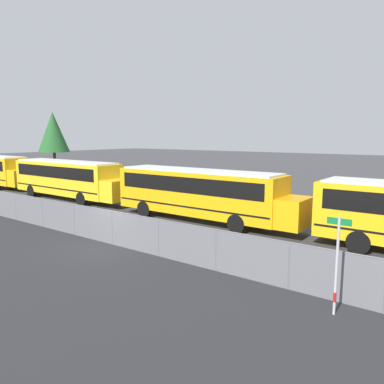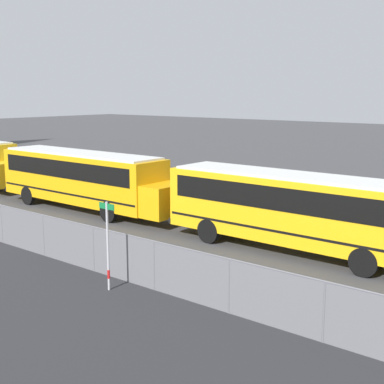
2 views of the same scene
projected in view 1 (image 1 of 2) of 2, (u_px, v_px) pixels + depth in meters
ground_plane at (113, 245)px, 18.46m from camera, size 200.00×200.00×0.00m
fence at (112, 227)px, 18.32m from camera, size 78.80×0.07×1.72m
school_bus_1 at (68, 177)px, 31.03m from camera, size 12.68×2.51×3.25m
school_bus_2 at (201, 191)px, 23.05m from camera, size 12.68×2.51×3.25m
street_sign at (337, 264)px, 11.01m from camera, size 0.70×0.09×3.01m
tree_0 at (53, 132)px, 58.39m from camera, size 4.78×4.78×8.96m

